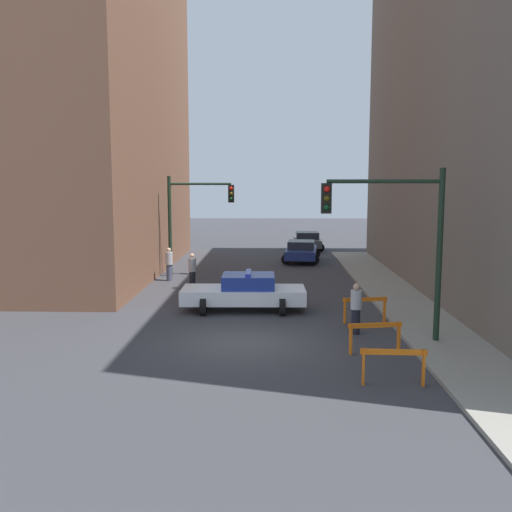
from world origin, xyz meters
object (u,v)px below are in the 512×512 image
(parked_car_near, at_px, (301,251))
(barrier_mid, at_px, (375,332))
(traffic_light_near, at_px, (401,228))
(pedestrian_corner, at_px, (169,264))
(traffic_light_far, at_px, (191,211))
(police_car, at_px, (245,292))
(parked_car_mid, at_px, (307,240))
(pedestrian_crossing, at_px, (192,271))
(pedestrian_sidewalk, at_px, (356,308))
(barrier_back, at_px, (365,305))
(barrier_front, at_px, (394,361))

(parked_car_near, xyz_separation_m, barrier_mid, (1.13, -18.94, -0.06))
(traffic_light_near, relative_size, pedestrian_corner, 3.13)
(traffic_light_far, xyz_separation_m, pedestrian_corner, (-0.91, -1.45, -2.54))
(police_car, bearing_deg, barrier_mid, -144.46)
(parked_car_mid, distance_m, pedestrian_crossing, 16.72)
(parked_car_near, bearing_deg, pedestrian_sidewalk, -81.23)
(pedestrian_corner, bearing_deg, police_car, 100.45)
(traffic_light_near, bearing_deg, pedestrian_sidewalk, 135.51)
(parked_car_mid, height_order, barrier_back, parked_car_mid)
(traffic_light_near, distance_m, barrier_mid, 3.21)
(police_car, xyz_separation_m, pedestrian_corner, (-4.07, 6.51, 0.14))
(pedestrian_crossing, height_order, pedestrian_corner, same)
(barrier_back, bearing_deg, police_car, 157.41)
(parked_car_mid, xyz_separation_m, barrier_front, (0.36, -27.83, -0.06))
(barrier_mid, xyz_separation_m, barrier_back, (0.30, 3.62, 0.00))
(traffic_light_far, height_order, pedestrian_sidewalk, traffic_light_far)
(parked_car_near, height_order, pedestrian_corner, pedestrian_corner)
(barrier_back, bearing_deg, pedestrian_corner, 135.24)
(traffic_light_near, relative_size, barrier_mid, 3.28)
(parked_car_near, bearing_deg, barrier_front, -81.32)
(pedestrian_crossing, xyz_separation_m, barrier_back, (6.90, -6.10, -0.24))
(traffic_light_near, xyz_separation_m, pedestrian_sidewalk, (-1.11, 1.09, -2.67))
(parked_car_mid, relative_size, pedestrian_corner, 2.60)
(traffic_light_far, height_order, parked_car_near, traffic_light_far)
(traffic_light_near, height_order, barrier_mid, traffic_light_near)
(barrier_back, bearing_deg, parked_car_near, 95.32)
(pedestrian_sidewalk, xyz_separation_m, barrier_front, (0.22, -4.72, -0.24))
(pedestrian_corner, bearing_deg, parked_car_near, -156.28)
(police_car, relative_size, barrier_mid, 2.98)
(barrier_front, distance_m, barrier_mid, 2.59)
(pedestrian_crossing, bearing_deg, traffic_light_far, -127.96)
(pedestrian_corner, bearing_deg, pedestrian_sidewalk, 107.08)
(parked_car_near, relative_size, barrier_mid, 2.81)
(pedestrian_crossing, bearing_deg, traffic_light_near, 84.14)
(traffic_light_far, relative_size, barrier_back, 3.28)
(traffic_light_near, height_order, traffic_light_far, traffic_light_near)
(parked_car_near, relative_size, pedestrian_crossing, 2.69)
(traffic_light_near, height_order, parked_car_near, traffic_light_near)
(traffic_light_far, xyz_separation_m, barrier_back, (7.46, -9.75, -2.78))
(traffic_light_far, bearing_deg, pedestrian_sidewalk, -58.38)
(police_car, bearing_deg, pedestrian_crossing, 30.21)
(parked_car_mid, distance_m, barrier_back, 21.63)
(barrier_mid, bearing_deg, barrier_back, 85.30)
(traffic_light_near, relative_size, pedestrian_crossing, 3.13)
(barrier_back, bearing_deg, barrier_front, -92.93)
(police_car, bearing_deg, traffic_light_near, -132.85)
(parked_car_near, xyz_separation_m, pedestrian_crossing, (-5.48, -9.21, 0.19))
(traffic_light_near, distance_m, parked_car_near, 18.24)
(pedestrian_crossing, xyz_separation_m, barrier_mid, (6.61, -9.72, -0.24))
(parked_car_near, distance_m, parked_car_mid, 6.35)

